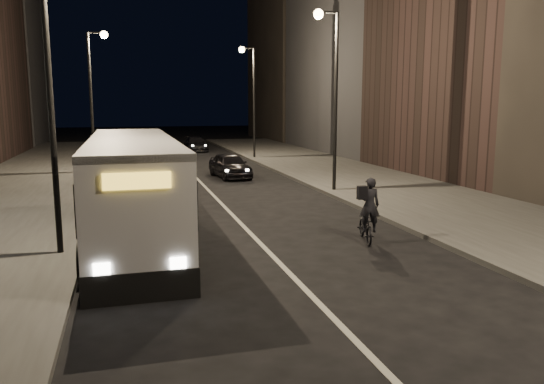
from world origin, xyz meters
TOP-DOWN VIEW (x-y plane):
  - ground at (0.00, 0.00)m, footprint 180.00×180.00m
  - sidewalk_right at (8.50, 14.00)m, footprint 7.00×70.00m
  - sidewalk_left at (-8.50, 14.00)m, footprint 7.00×70.00m
  - building_row_right at (16.00, 27.50)m, footprint 8.00×61.00m
  - streetlight_right_mid at (5.33, 12.00)m, footprint 1.20×0.44m
  - streetlight_right_far at (5.33, 28.00)m, footprint 1.20×0.44m
  - streetlight_left_near at (-5.33, 4.00)m, footprint 1.20×0.44m
  - streetlight_left_far at (-5.33, 22.00)m, footprint 1.20×0.44m
  - city_bus at (-3.60, 5.76)m, footprint 2.78×11.64m
  - cyclist_on_bicycle at (3.17, 3.37)m, footprint 1.00×1.82m
  - car_near at (1.88, 18.47)m, footprint 2.12×4.28m
  - car_mid at (-2.17, 24.22)m, footprint 1.46×4.06m
  - car_far at (2.23, 36.09)m, footprint 1.86×4.37m

SIDE VIEW (x-z plane):
  - ground at x=0.00m, z-range 0.00..0.00m
  - sidewalk_right at x=8.50m, z-range 0.00..0.16m
  - sidewalk_left at x=-8.50m, z-range 0.00..0.16m
  - car_far at x=2.23m, z-range 0.00..1.26m
  - cyclist_on_bicycle at x=3.17m, z-range -0.33..1.66m
  - car_mid at x=-2.17m, z-range 0.00..1.33m
  - car_near at x=1.88m, z-range 0.00..1.40m
  - city_bus at x=-3.60m, z-range 0.14..3.26m
  - streetlight_right_mid at x=5.33m, z-range 1.30..9.42m
  - streetlight_right_far at x=5.33m, z-range 1.30..9.42m
  - streetlight_left_near at x=-5.33m, z-range 1.30..9.42m
  - streetlight_left_far at x=-5.33m, z-range 1.30..9.42m
  - building_row_right at x=16.00m, z-range 0.00..21.00m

